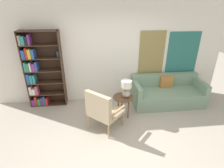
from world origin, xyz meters
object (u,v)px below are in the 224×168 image
object	(u,v)px
bookshelf	(39,71)
couch	(167,93)
table_lamp	(126,88)
side_table	(123,99)
armchair	(102,109)

from	to	relation	value
bookshelf	couch	xyz separation A→B (m)	(3.47, -0.28, -0.70)
couch	table_lamp	xyz separation A→B (m)	(-1.29, -0.59, 0.51)
side_table	table_lamp	size ratio (longest dim) A/B	1.35
bookshelf	couch	world-z (taller)	bookshelf
armchair	side_table	xyz separation A→B (m)	(0.53, 0.43, -0.04)
bookshelf	side_table	xyz separation A→B (m)	(2.11, -0.86, -0.49)
bookshelf	table_lamp	distance (m)	2.35
bookshelf	couch	bearing A→B (deg)	-4.68
bookshelf	table_lamp	size ratio (longest dim) A/B	4.75
armchair	table_lamp	xyz separation A→B (m)	(0.59, 0.41, 0.26)
armchair	side_table	bearing A→B (deg)	39.43
side_table	armchair	bearing A→B (deg)	-140.57
armchair	table_lamp	distance (m)	0.77
table_lamp	couch	bearing A→B (deg)	24.58
bookshelf	armchair	size ratio (longest dim) A/B	2.10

